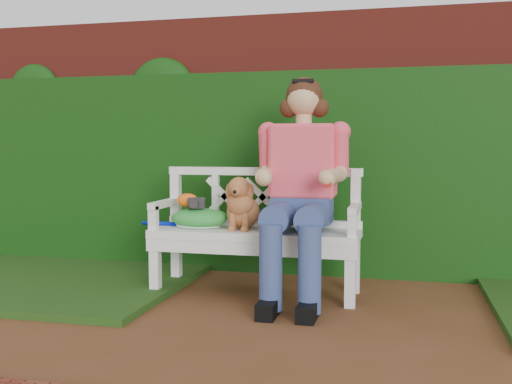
# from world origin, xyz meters

# --- Properties ---
(ground) EXTENTS (60.00, 60.00, 0.00)m
(ground) POSITION_xyz_m (0.00, 0.00, 0.00)
(ground) COLOR #4F2D14
(brick_wall) EXTENTS (10.00, 0.30, 2.20)m
(brick_wall) POSITION_xyz_m (0.00, 1.90, 1.10)
(brick_wall) COLOR maroon
(brick_wall) RESTS_ON ground
(ivy_hedge) EXTENTS (10.00, 0.18, 1.70)m
(ivy_hedge) POSITION_xyz_m (0.00, 1.68, 0.85)
(ivy_hedge) COLOR #143D0D
(ivy_hedge) RESTS_ON ground
(grass_left) EXTENTS (2.60, 2.00, 0.05)m
(grass_left) POSITION_xyz_m (-2.40, 0.90, 0.03)
(grass_left) COLOR black
(grass_left) RESTS_ON ground
(garden_bench) EXTENTS (1.58, 0.60, 0.48)m
(garden_bench) POSITION_xyz_m (-0.52, 0.88, 0.24)
(garden_bench) COLOR white
(garden_bench) RESTS_ON ground
(seated_woman) EXTENTS (0.93, 1.08, 1.63)m
(seated_woman) POSITION_xyz_m (-0.18, 0.86, 0.82)
(seated_woman) COLOR #FF5B89
(seated_woman) RESTS_ON ground
(dog) EXTENTS (0.29, 0.37, 0.39)m
(dog) POSITION_xyz_m (-0.61, 0.85, 0.67)
(dog) COLOR brown
(dog) RESTS_ON garden_bench
(tennis_racket) EXTENTS (0.65, 0.28, 0.03)m
(tennis_racket) POSITION_xyz_m (-0.99, 0.90, 0.50)
(tennis_racket) COLOR white
(tennis_racket) RESTS_ON garden_bench
(green_bag) EXTENTS (0.48, 0.41, 0.15)m
(green_bag) POSITION_xyz_m (-0.95, 0.88, 0.55)
(green_bag) COLOR green
(green_bag) RESTS_ON garden_bench
(camera_item) EXTENTS (0.13, 0.11, 0.08)m
(camera_item) POSITION_xyz_m (-0.96, 0.85, 0.66)
(camera_item) COLOR #252525
(camera_item) RESTS_ON green_bag
(baseball_glove) EXTENTS (0.20, 0.17, 0.10)m
(baseball_glove) POSITION_xyz_m (-1.04, 0.89, 0.68)
(baseball_glove) COLOR #F55E13
(baseball_glove) RESTS_ON green_bag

